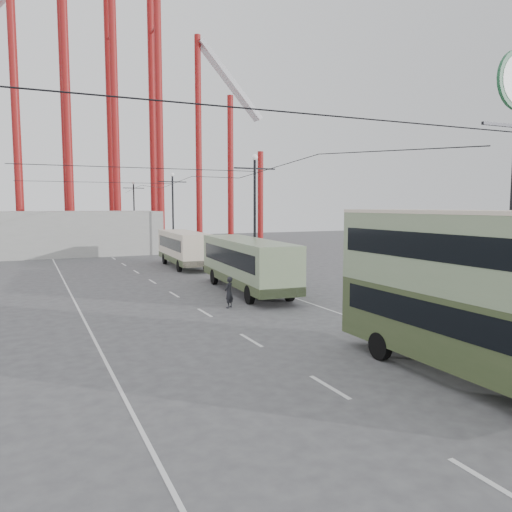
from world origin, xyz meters
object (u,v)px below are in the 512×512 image
single_decker_green (247,262)px  single_decker_cream (184,247)px  pedestrian (229,292)px  double_decker_bus (469,286)px

single_decker_green → single_decker_cream: size_ratio=1.17×
single_decker_green → pedestrian: single_decker_green is taller
single_decker_green → pedestrian: bearing=-119.7°
single_decker_green → pedestrian: 5.49m
pedestrian → single_decker_green: bearing=-165.1°
single_decker_green → single_decker_cream: (-0.00, 14.53, -0.11)m
double_decker_bus → pedestrian: size_ratio=5.88×
double_decker_bus → pedestrian: bearing=101.2°
single_decker_green → single_decker_cream: single_decker_green is taller
single_decker_cream → pedestrian: single_decker_cream is taller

